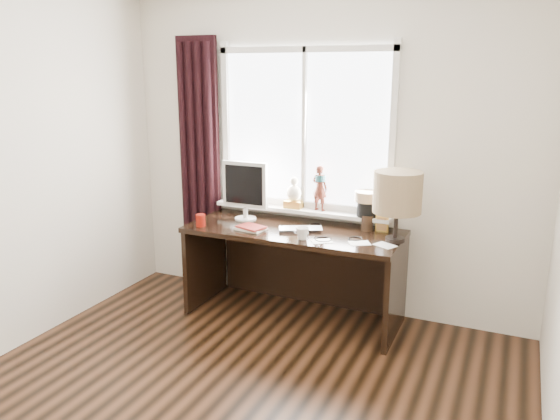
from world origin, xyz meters
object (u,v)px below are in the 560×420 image
at_px(laptop, 301,229).
at_px(mug, 302,233).
at_px(desk, 298,255).
at_px(table_lamp, 398,193).
at_px(red_cup, 201,220).
at_px(monitor, 245,187).

xyz_separation_m(laptop, mug, (0.09, -0.20, 0.04)).
relative_size(desk, table_lamp, 3.27).
distance_m(laptop, table_lamp, 0.81).
xyz_separation_m(red_cup, desk, (0.71, 0.33, -0.29)).
bearing_deg(table_lamp, red_cup, -170.94).
bearing_deg(table_lamp, laptop, -177.49).
distance_m(mug, table_lamp, 0.75).
distance_m(red_cup, table_lamp, 1.56).
height_order(desk, monitor, monitor).
bearing_deg(desk, red_cup, -155.22).
height_order(laptop, mug, mug).
height_order(red_cup, monitor, monitor).
xyz_separation_m(laptop, red_cup, (-0.78, -0.21, 0.04)).
distance_m(monitor, table_lamp, 1.29).
bearing_deg(red_cup, mug, 0.55).
relative_size(laptop, mug, 3.39).
relative_size(mug, monitor, 0.20).
height_order(mug, red_cup, mug).
bearing_deg(monitor, table_lamp, -3.84).
xyz_separation_m(red_cup, monitor, (0.23, 0.33, 0.23)).
bearing_deg(mug, monitor, 153.60).
relative_size(red_cup, desk, 0.06).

